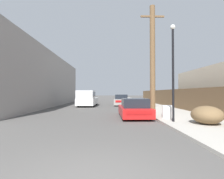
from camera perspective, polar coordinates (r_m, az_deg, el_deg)
The scene contains 10 objects.
sidewalk_curb at distance 27.02m, azimuth 9.50°, elevation -4.49°, with size 4.20×63.00×0.12m, color #ADA89E.
discarded_fridge at distance 11.86m, azimuth 17.81°, elevation -6.81°, with size 1.10×1.73×0.72m.
parked_sports_car_red at distance 12.03m, azimuth 7.22°, elevation -6.24°, with size 1.90×4.25×1.28m.
car_parked_mid at distance 23.30m, azimuth 3.06°, elevation -3.55°, with size 2.14×4.61×1.44m.
pickup_truck at distance 21.85m, azimuth -8.10°, elevation -2.93°, with size 2.24×5.93×1.94m.
utility_pole at distance 13.76m, azimuth 13.10°, elevation 9.87°, with size 1.80×0.39×8.17m.
street_lamp at distance 10.05m, azimuth 19.30°, elevation 7.35°, with size 0.26×0.26×5.24m.
brush_pile at distance 9.89m, azimuth 28.57°, elevation -7.31°, with size 1.46×1.60×0.89m.
wooden_fence at distance 20.28m, azimuth 18.84°, elevation -2.69°, with size 0.08×31.05×1.92m, color brown.
building_left_block at distance 24.34m, azimuth -25.39°, elevation 2.63°, with size 7.00×24.41×6.40m, color gray.
Camera 1 is at (0.33, -3.01, 1.66)m, focal length 28.00 mm.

